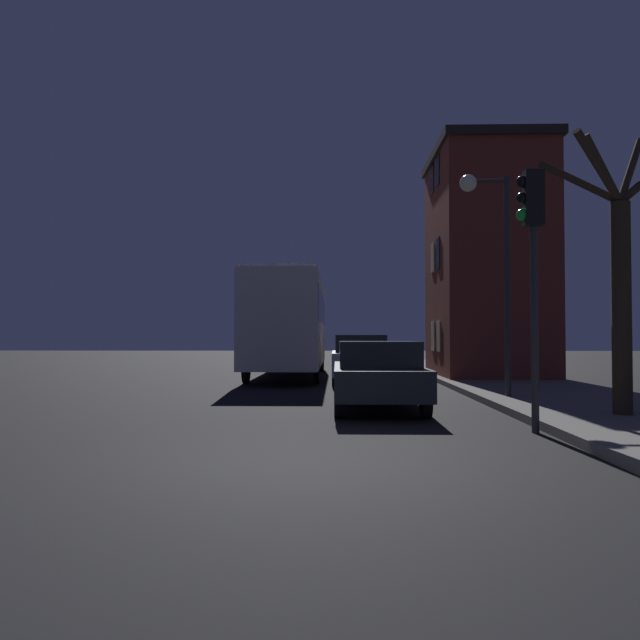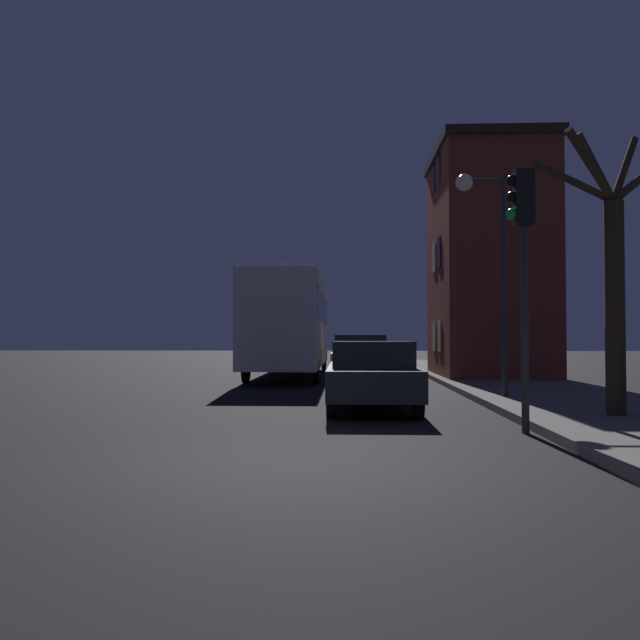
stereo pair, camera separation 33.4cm
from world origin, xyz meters
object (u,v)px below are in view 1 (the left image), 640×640
streetlamp (492,243)px  car_near_lane (377,373)px  car_mid_lane (360,358)px  bus (289,319)px  car_far_lane (355,351)px  traffic_light (532,244)px  bare_tree (619,274)px

streetlamp → car_near_lane: (-2.78, -1.43, -2.98)m
car_near_lane → car_mid_lane: (-0.09, 7.67, 0.04)m
bus → car_far_lane: size_ratio=2.44×
car_mid_lane → streetlamp: bearing=-65.3°
car_mid_lane → car_far_lane: 10.28m
car_far_lane → car_near_lane: bearing=-90.1°
streetlamp → traffic_light: 4.65m
traffic_light → bare_tree: 2.29m
traffic_light → car_near_lane: 4.49m
traffic_light → car_near_lane: size_ratio=0.94×
bus → car_far_lane: 7.94m
streetlamp → car_far_lane: streetlamp is taller
streetlamp → car_mid_lane: size_ratio=1.15×
streetlamp → bus: bearing=120.7°
bare_tree → bus: bare_tree is taller
streetlamp → bare_tree: 3.82m
traffic_light → car_far_lane: bearing=96.1°
bus → streetlamp: bearing=-59.3°
streetlamp → bus: size_ratio=0.49×
bare_tree → car_near_lane: size_ratio=1.14×
car_near_lane → car_mid_lane: 7.67m
car_mid_lane → car_near_lane: bearing=-89.3°
traffic_light → bare_tree: size_ratio=0.82×
bare_tree → car_near_lane: (-4.21, 1.93, -1.89)m
traffic_light → bare_tree: bare_tree is taller
traffic_light → bus: bearing=109.9°
bus → car_mid_lane: (2.59, -2.96, -1.41)m
traffic_light → bus: 14.66m
bare_tree → car_near_lane: 5.00m
car_mid_lane → car_far_lane: (0.14, 10.28, -0.01)m
streetlamp → car_near_lane: 4.32m
bus → car_near_lane: (2.68, -10.63, -1.46)m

